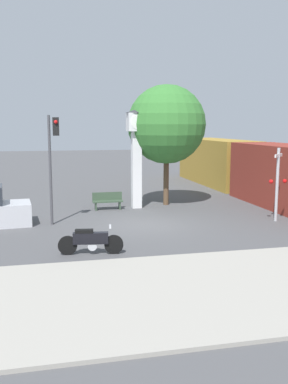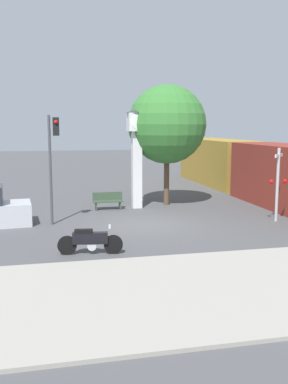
{
  "view_description": "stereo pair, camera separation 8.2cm",
  "coord_description": "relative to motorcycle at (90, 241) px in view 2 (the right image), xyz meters",
  "views": [
    {
      "loc": [
        -4.18,
        -18.45,
        4.45
      ],
      "look_at": [
        -0.09,
        -0.24,
        1.54
      ],
      "focal_mm": 40.0,
      "sensor_mm": 36.0,
      "label": 1
    },
    {
      "loc": [
        -4.1,
        -18.47,
        4.45
      ],
      "look_at": [
        -0.09,
        -0.24,
        1.54
      ],
      "focal_mm": 40.0,
      "sensor_mm": 36.0,
      "label": 2
    }
  ],
  "objects": [
    {
      "name": "bench",
      "position": [
        1.68,
        7.89,
        0.01
      ],
      "size": [
        1.6,
        0.44,
        0.92
      ],
      "color": "#384C38",
      "rests_on": "ground_plane"
    },
    {
      "name": "street_tree",
      "position": [
        5.11,
        8.58,
        4.02
      ],
      "size": [
        4.35,
        4.35,
        6.69
      ],
      "color": "brown",
      "rests_on": "ground_plane"
    },
    {
      "name": "motorcycle",
      "position": [
        0.0,
        0.0,
        0.0
      ],
      "size": [
        2.26,
        0.56,
        1.0
      ],
      "rotation": [
        0.0,
        0.0,
        -0.14
      ],
      "color": "black",
      "rests_on": "ground_plane"
    },
    {
      "name": "sidewalk_strip",
      "position": [
        2.84,
        -4.0,
        -0.43
      ],
      "size": [
        36.0,
        6.0,
        0.1
      ],
      "color": "#9E998E",
      "rests_on": "ground_plane"
    },
    {
      "name": "clock_tower",
      "position": [
        3.3,
        8.07,
        3.0
      ],
      "size": [
        1.15,
        1.15,
        5.31
      ],
      "color": "white",
      "rests_on": "ground_plane"
    },
    {
      "name": "railroad_crossing_signal",
      "position": [
        9.02,
        3.37,
        1.4
      ],
      "size": [
        0.9,
        0.82,
        3.44
      ],
      "color": "#B7B7BC",
      "rests_on": "ground_plane"
    },
    {
      "name": "freight_train",
      "position": [
        11.38,
        11.12,
        1.22
      ],
      "size": [
        2.8,
        20.87,
        3.4
      ],
      "color": "maroon",
      "rests_on": "ground_plane"
    },
    {
      "name": "traffic_light",
      "position": [
        -1.13,
        4.95,
        2.86
      ],
      "size": [
        0.5,
        0.35,
        4.91
      ],
      "color": "#47474C",
      "rests_on": "ground_plane"
    },
    {
      "name": "ground_plane",
      "position": [
        2.84,
        3.97,
        -0.48
      ],
      "size": [
        120.0,
        120.0,
        0.0
      ],
      "primitive_type": "plane",
      "color": "#4C4C4F"
    }
  ]
}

